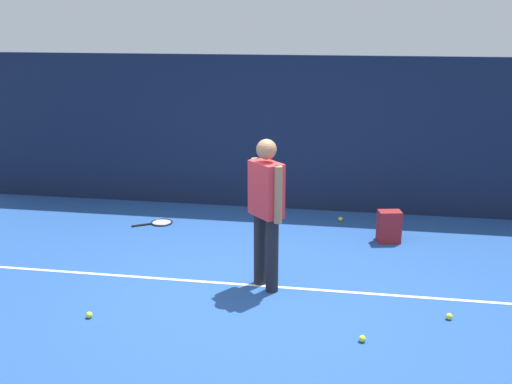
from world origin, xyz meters
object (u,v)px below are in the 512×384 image
Objects in this scene: tennis_ball_far_left at (449,316)px; tennis_ball_mid_court at (362,339)px; backpack at (389,227)px; tennis_racket at (160,223)px; tennis_ball_near_player at (340,219)px; tennis_ball_by_fence at (89,315)px; tennis_player at (266,205)px.

tennis_ball_mid_court is at bearing -145.74° from tennis_ball_far_left.
tennis_ball_far_left is at bearing 90.83° from backpack.
tennis_ball_near_player is at bearing -20.76° from tennis_racket.
tennis_ball_mid_court is at bearing -84.80° from tennis_ball_near_player.
tennis_ball_by_fence is 3.64m from tennis_ball_far_left.
tennis_racket is 3.32m from backpack.
tennis_ball_mid_court is (1.08, -1.04, -0.93)m from tennis_player.
tennis_ball_far_left is (3.82, -2.35, 0.02)m from tennis_racket.
tennis_ball_by_fence and tennis_ball_far_left have the same top height.
tennis_ball_far_left is (1.94, -0.45, -0.93)m from tennis_player.
tennis_player reaches higher than tennis_racket.
tennis_ball_mid_court reaches higher than tennis_racket.
tennis_player is 2.16m from tennis_ball_by_fence.
tennis_ball_mid_court and tennis_ball_far_left have the same top height.
tennis_ball_mid_court is (2.73, -0.02, 0.00)m from tennis_ball_by_fence.
tennis_player is 2.20m from tennis_ball_far_left.
tennis_player reaches higher than tennis_ball_near_player.
tennis_player is 3.86× the size of backpack.
backpack reaches higher than tennis_ball_mid_court.
tennis_ball_near_player is at bearing 95.20° from tennis_ball_mid_court.
backpack is 6.67× the size of tennis_ball_by_fence.
backpack is (1.42, 1.70, -0.76)m from tennis_player.
tennis_ball_far_left is (3.60, 0.57, 0.00)m from tennis_ball_by_fence.
tennis_player is at bearing 166.93° from tennis_ball_far_left.
tennis_ball_near_player is 4.23m from tennis_ball_by_fence.
tennis_ball_far_left is at bearing -64.10° from tennis_racket.
tennis_ball_by_fence is at bearing -118.14° from tennis_racket.
tennis_ball_far_left reaches higher than tennis_racket.
tennis_player is at bearing -77.80° from tennis_racket.
tennis_player is 25.76× the size of tennis_ball_by_fence.
tennis_racket is 4.17m from tennis_ball_mid_court.
tennis_racket is 9.27× the size of tennis_ball_mid_court.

